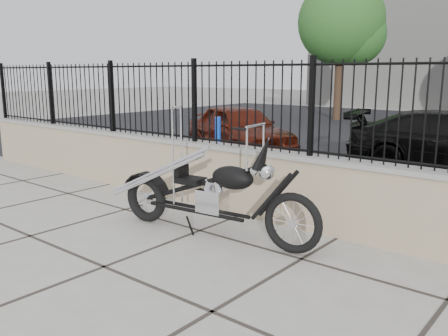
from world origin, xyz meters
The scene contains 8 objects.
ground_plane centered at (0.00, 0.00, 0.00)m, with size 90.00×90.00×0.00m, color #99968E.
parking_lot centered at (0.00, 12.50, 0.00)m, with size 30.00×30.00×0.00m, color black.
retaining_wall centered at (0.00, 2.50, 0.48)m, with size 14.00×0.36×0.96m, color gray.
iron_fence centered at (0.00, 2.50, 1.56)m, with size 14.00×0.08×1.20m, color black.
chopper_motorcycle centered at (0.20, 1.45, 0.81)m, with size 2.71×0.48×1.63m, color black, non-canonical shape.
car_red centered at (-3.17, 6.45, 0.62)m, with size 1.46×3.64×1.24m, color #4B150A.
bollard_a centered at (-2.64, 4.99, 0.53)m, with size 0.13×0.13×1.06m, color #0E21D3.
tree_left centered at (-5.22, 15.99, 4.20)m, with size 3.55×3.55×6.00m.
Camera 1 is at (3.93, -2.81, 2.01)m, focal length 38.00 mm.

